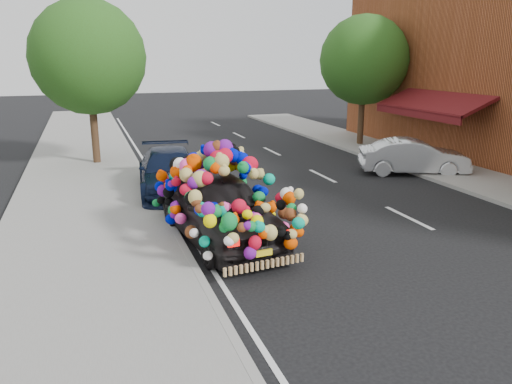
% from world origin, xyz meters
% --- Properties ---
extents(ground, '(100.00, 100.00, 0.00)m').
position_xyz_m(ground, '(0.00, 0.00, 0.00)').
color(ground, black).
rests_on(ground, ground).
extents(sidewalk, '(4.00, 60.00, 0.12)m').
position_xyz_m(sidewalk, '(-4.30, 0.00, 0.06)').
color(sidewalk, gray).
rests_on(sidewalk, ground).
extents(kerb, '(0.15, 60.00, 0.13)m').
position_xyz_m(kerb, '(-2.35, 0.00, 0.07)').
color(kerb, gray).
rests_on(kerb, ground).
extents(footpath_far, '(3.00, 40.00, 0.12)m').
position_xyz_m(footpath_far, '(8.20, 3.00, 0.06)').
color(footpath_far, gray).
rests_on(footpath_far, ground).
extents(lane_markings, '(6.00, 50.00, 0.01)m').
position_xyz_m(lane_markings, '(3.60, 0.00, 0.01)').
color(lane_markings, silver).
rests_on(lane_markings, ground).
extents(tree_near_sidewalk, '(4.20, 4.20, 6.13)m').
position_xyz_m(tree_near_sidewalk, '(-3.80, 9.50, 4.02)').
color(tree_near_sidewalk, '#332114').
rests_on(tree_near_sidewalk, ground).
extents(tree_far_b, '(4.00, 4.00, 5.90)m').
position_xyz_m(tree_far_b, '(8.00, 10.00, 3.89)').
color(tree_far_b, '#332114').
rests_on(tree_far_b, ground).
extents(plush_art_car, '(2.68, 4.88, 2.17)m').
position_xyz_m(plush_art_car, '(-1.42, 0.09, 1.11)').
color(plush_art_car, black).
rests_on(plush_art_car, ground).
extents(navy_sedan, '(2.27, 4.67, 1.31)m').
position_xyz_m(navy_sedan, '(-1.80, 4.50, 0.66)').
color(navy_sedan, black).
rests_on(navy_sedan, ground).
extents(silver_hatchback, '(3.97, 2.70, 1.24)m').
position_xyz_m(silver_hatchback, '(6.79, 4.27, 0.62)').
color(silver_hatchback, silver).
rests_on(silver_hatchback, ground).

